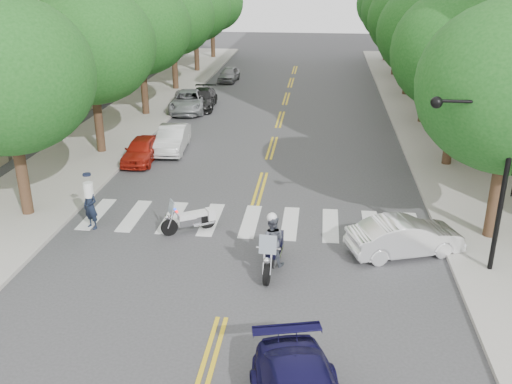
% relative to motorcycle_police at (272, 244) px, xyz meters
% --- Properties ---
extents(ground, '(140.00, 140.00, 0.00)m').
position_rel_motorcycle_police_xyz_m(ground, '(-1.16, -2.94, -0.90)').
color(ground, '#38383A').
rests_on(ground, ground).
extents(sidewalk_left, '(5.00, 60.00, 0.15)m').
position_rel_motorcycle_police_xyz_m(sidewalk_left, '(-10.66, 19.06, -0.83)').
color(sidewalk_left, '#9E9991').
rests_on(sidewalk_left, ground).
extents(sidewalk_right, '(5.00, 60.00, 0.15)m').
position_rel_motorcycle_police_xyz_m(sidewalk_right, '(8.34, 19.06, -0.83)').
color(sidewalk_right, '#9E9991').
rests_on(sidewalk_right, ground).
extents(tree_l_0, '(6.40, 6.40, 8.45)m').
position_rel_motorcycle_police_xyz_m(tree_l_0, '(-9.96, 3.06, 4.65)').
color(tree_l_0, '#382316').
rests_on(tree_l_0, ground).
extents(tree_l_1, '(6.40, 6.40, 8.45)m').
position_rel_motorcycle_police_xyz_m(tree_l_1, '(-9.96, 11.06, 4.65)').
color(tree_l_1, '#382316').
rests_on(tree_l_1, ground).
extents(tree_l_2, '(6.40, 6.40, 8.45)m').
position_rel_motorcycle_police_xyz_m(tree_l_2, '(-9.96, 19.06, 4.65)').
color(tree_l_2, '#382316').
rests_on(tree_l_2, ground).
extents(tree_l_3, '(6.40, 6.40, 8.45)m').
position_rel_motorcycle_police_xyz_m(tree_l_3, '(-9.96, 27.06, 4.65)').
color(tree_l_3, '#382316').
rests_on(tree_l_3, ground).
extents(tree_l_4, '(6.40, 6.40, 8.45)m').
position_rel_motorcycle_police_xyz_m(tree_l_4, '(-9.96, 35.06, 4.65)').
color(tree_l_4, '#382316').
rests_on(tree_l_4, ground).
extents(tree_l_5, '(6.40, 6.40, 8.45)m').
position_rel_motorcycle_police_xyz_m(tree_l_5, '(-9.96, 43.06, 4.65)').
color(tree_l_5, '#382316').
rests_on(tree_l_5, ground).
extents(tree_r_1, '(6.40, 6.40, 8.45)m').
position_rel_motorcycle_police_xyz_m(tree_r_1, '(7.64, 11.06, 4.65)').
color(tree_r_1, '#382316').
rests_on(tree_r_1, ground).
extents(tree_r_2, '(6.40, 6.40, 8.45)m').
position_rel_motorcycle_police_xyz_m(tree_r_2, '(7.64, 19.06, 4.65)').
color(tree_r_2, '#382316').
rests_on(tree_r_2, ground).
extents(tree_r_3, '(6.40, 6.40, 8.45)m').
position_rel_motorcycle_police_xyz_m(tree_r_3, '(7.64, 27.06, 4.65)').
color(tree_r_3, '#382316').
rests_on(tree_r_3, ground).
extents(tree_r_4, '(6.40, 6.40, 8.45)m').
position_rel_motorcycle_police_xyz_m(tree_r_4, '(7.64, 35.06, 4.65)').
color(tree_r_4, '#382316').
rests_on(tree_r_4, ground).
extents(tree_r_5, '(6.40, 6.40, 8.45)m').
position_rel_motorcycle_police_xyz_m(tree_r_5, '(7.64, 43.06, 4.65)').
color(tree_r_5, '#382316').
rests_on(tree_r_5, ground).
extents(traffic_signal_pole, '(2.82, 0.42, 6.00)m').
position_rel_motorcycle_police_xyz_m(traffic_signal_pole, '(6.56, 0.55, 2.82)').
color(traffic_signal_pole, black).
rests_on(traffic_signal_pole, ground).
extents(motorcycle_police, '(0.88, 2.50, 2.04)m').
position_rel_motorcycle_police_xyz_m(motorcycle_police, '(0.00, 0.00, 0.00)').
color(motorcycle_police, black).
rests_on(motorcycle_police, ground).
extents(motorcycle_parked, '(1.90, 1.30, 1.36)m').
position_rel_motorcycle_police_xyz_m(motorcycle_parked, '(-3.17, 2.51, -0.43)').
color(motorcycle_parked, black).
rests_on(motorcycle_parked, ground).
extents(officer_standing, '(0.76, 0.67, 1.76)m').
position_rel_motorcycle_police_xyz_m(officer_standing, '(-7.02, 2.32, -0.02)').
color(officer_standing, black).
rests_on(officer_standing, ground).
extents(convertible, '(4.19, 2.62, 1.30)m').
position_rel_motorcycle_police_xyz_m(convertible, '(4.43, 1.56, -0.25)').
color(convertible, white).
rests_on(convertible, ground).
extents(parked_car_a, '(1.54, 3.64, 1.23)m').
position_rel_motorcycle_police_xyz_m(parked_car_a, '(-7.46, 10.06, -0.29)').
color(parked_car_a, '#AC1F12').
rests_on(parked_car_a, ground).
extents(parked_car_b, '(1.68, 4.10, 1.32)m').
position_rel_motorcycle_police_xyz_m(parked_car_b, '(-6.36, 11.95, -0.24)').
color(parked_car_b, silver).
rests_on(parked_car_b, ground).
extents(parked_car_c, '(2.74, 5.08, 1.36)m').
position_rel_motorcycle_police_xyz_m(parked_car_c, '(-7.46, 20.56, -0.23)').
color(parked_car_c, '#94979B').
rests_on(parked_car_c, ground).
extents(parked_car_d, '(2.05, 4.46, 1.26)m').
position_rel_motorcycle_police_xyz_m(parked_car_d, '(-6.71, 21.56, -0.27)').
color(parked_car_d, black).
rests_on(parked_car_d, ground).
extents(parked_car_e, '(1.59, 3.55, 1.18)m').
position_rel_motorcycle_police_xyz_m(parked_car_e, '(-6.39, 31.06, -0.31)').
color(parked_car_e, gray).
rests_on(parked_car_e, ground).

